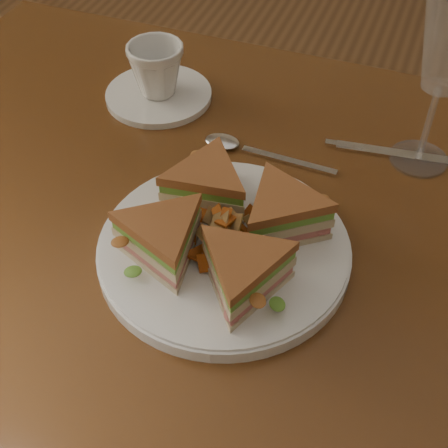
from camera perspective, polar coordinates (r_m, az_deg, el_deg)
name	(u,v)px	position (r m, az deg, el deg)	size (l,w,h in m)	color
table	(266,285)	(0.81, 3.86, -5.58)	(1.20, 0.80, 0.75)	#3C200D
plate	(224,250)	(0.70, 0.00, -2.39)	(0.28, 0.28, 0.02)	white
sandwich_wedges	(224,227)	(0.68, 0.00, -0.30)	(0.27, 0.27, 0.06)	beige
crisps_mound	(224,230)	(0.68, 0.00, -0.53)	(0.09, 0.09, 0.05)	#BD5518
spoon	(238,147)	(0.84, 1.30, 7.09)	(0.18, 0.03, 0.01)	silver
knife	(400,155)	(0.87, 15.83, 6.11)	(0.22, 0.04, 0.00)	silver
saucer	(159,95)	(0.94, -5.98, 11.65)	(0.16, 0.16, 0.01)	white
coffee_cup	(157,70)	(0.92, -6.19, 13.86)	(0.08, 0.08, 0.08)	white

